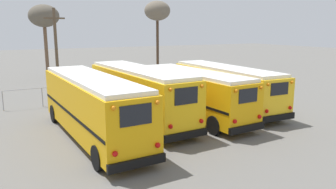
{
  "coord_description": "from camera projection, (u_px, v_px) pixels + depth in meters",
  "views": [
    {
      "loc": [
        -9.31,
        -17.58,
        5.65
      ],
      "look_at": [
        0.0,
        0.02,
        1.62
      ],
      "focal_mm": 35.0,
      "sensor_mm": 36.0,
      "label": 1
    }
  ],
  "objects": [
    {
      "name": "school_bus_2",
      "position": [
        194.0,
        92.0,
        20.76
      ],
      "size": [
        2.92,
        9.65,
        3.03
      ],
      "color": "#E5A00C",
      "rests_on": "ground"
    },
    {
      "name": "utility_pole",
      "position": [
        56.0,
        49.0,
        29.27
      ],
      "size": [
        1.8,
        0.27,
        7.43
      ],
      "color": "brown",
      "rests_on": "ground"
    },
    {
      "name": "bare_tree_1",
      "position": [
        44.0,
        17.0,
        36.51
      ],
      "size": [
        3.33,
        3.33,
        8.28
      ],
      "color": "brown",
      "rests_on": "ground"
    },
    {
      "name": "fence_line",
      "position": [
        126.0,
        86.0,
        26.84
      ],
      "size": [
        18.24,
        0.06,
        1.42
      ],
      "color": "#939399",
      "rests_on": "ground"
    },
    {
      "name": "school_bus_3",
      "position": [
        225.0,
        85.0,
        23.41
      ],
      "size": [
        2.75,
        10.6,
        2.99
      ],
      "color": "yellow",
      "rests_on": "ground"
    },
    {
      "name": "ground_plane",
      "position": [
        168.0,
        120.0,
        20.62
      ],
      "size": [
        160.0,
        160.0,
        0.0
      ],
      "primitive_type": "plane",
      "color": "#66635E"
    },
    {
      "name": "bare_tree_0",
      "position": [
        157.0,
        12.0,
        41.69
      ],
      "size": [
        3.3,
        3.3,
        9.11
      ],
      "color": "#473323",
      "rests_on": "ground"
    },
    {
      "name": "school_bus_0",
      "position": [
        92.0,
        105.0,
        16.92
      ],
      "size": [
        2.98,
        10.98,
        3.27
      ],
      "color": "#E5A00C",
      "rests_on": "ground"
    },
    {
      "name": "school_bus_1",
      "position": [
        139.0,
        93.0,
        20.0
      ],
      "size": [
        3.05,
        10.48,
        3.31
      ],
      "color": "yellow",
      "rests_on": "ground"
    }
  ]
}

